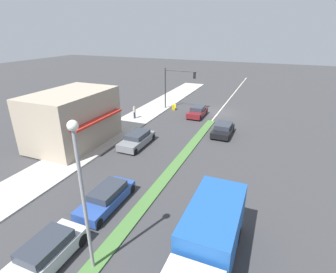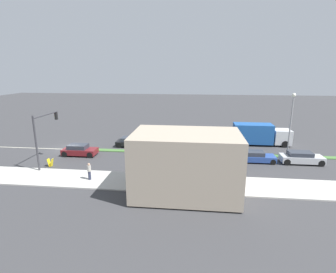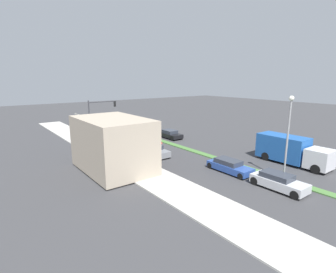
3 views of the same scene
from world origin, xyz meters
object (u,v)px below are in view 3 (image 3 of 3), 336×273
coupe_blue (229,166)px  sedan_maroon (128,132)px  street_lamp (289,127)px  warning_aframe_sign (101,135)px  sedan_silver (278,182)px  traffic_signal_main (98,112)px  pedestrian (95,141)px  suv_grey (153,150)px  delivery_truck (290,150)px  suv_black (170,134)px

coupe_blue → sedan_maroon: bearing=-90.0°
street_lamp → warning_aframe_sign: size_ratio=8.80×
sedan_maroon → sedan_silver: (0.00, 25.37, 0.00)m
traffic_signal_main → warning_aframe_sign: 3.50m
sedan_maroon → coupe_blue: (-0.00, 20.28, -0.06)m
coupe_blue → warning_aframe_sign: bearing=-79.8°
traffic_signal_main → pedestrian: bearing=62.8°
warning_aframe_sign → sedan_maroon: 4.17m
sedan_maroon → suv_grey: 11.53m
pedestrian → suv_grey: pedestrian is taller
pedestrian → coupe_blue: size_ratio=0.35×
suv_grey → street_lamp: bearing=110.4°
warning_aframe_sign → delivery_truck: bearing=114.9°
delivery_truck → coupe_blue: (7.20, -2.15, -0.88)m
street_lamp → delivery_truck: bearing=-156.5°
street_lamp → suv_grey: 14.91m
street_lamp → sedan_maroon: (2.20, -24.60, -4.13)m
traffic_signal_main → delivery_truck: 26.81m
pedestrian → sedan_silver: 22.34m
suv_grey → warning_aframe_sign: bearing=-85.0°
street_lamp → pedestrian: size_ratio=4.61×
sedan_maroon → traffic_signal_main: bearing=-25.2°
traffic_signal_main → sedan_maroon: (-3.92, 1.85, -3.25)m
pedestrian → coupe_blue: 17.58m
street_lamp → warning_aframe_sign: bearing=-76.8°
traffic_signal_main → warning_aframe_sign: traffic_signal_main is taller
suv_black → suv_grey: 9.36m
street_lamp → pedestrian: (9.22, -20.43, -3.82)m
warning_aframe_sign → sedan_maroon: sedan_maroon is taller
sedan_maroon → sedan_silver: sedan_maroon is taller
suv_grey → sedan_silver: sedan_silver is taller
warning_aframe_sign → sedan_silver: 27.11m
street_lamp → sedan_silver: street_lamp is taller
coupe_blue → suv_black: bearing=-106.3°
suv_black → pedestrian: bearing=-5.2°
sedan_silver → sedan_maroon: bearing=-90.0°
street_lamp → delivery_truck: size_ratio=0.98×
warning_aframe_sign → street_lamp: bearing=103.2°
pedestrian → sedan_silver: bearing=108.3°
pedestrian → coupe_blue: bearing=113.5°
suv_grey → traffic_signal_main: bearing=-85.1°
suv_grey → sedan_silver: (-2.80, 14.18, 0.03)m
traffic_signal_main → sedan_silver: 27.69m
street_lamp → coupe_blue: (2.20, -4.32, -4.19)m
pedestrian → traffic_signal_main: bearing=-117.2°
suv_grey → delivery_truck: bearing=131.7°
traffic_signal_main → suv_black: bearing=139.7°
suv_black → sedan_silver: bearing=77.7°
warning_aframe_sign → suv_grey: (-1.10, 12.65, 0.20)m
delivery_truck → coupe_blue: delivery_truck is taller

